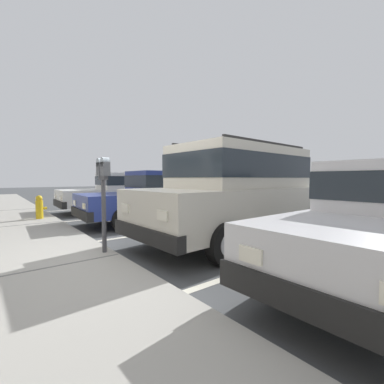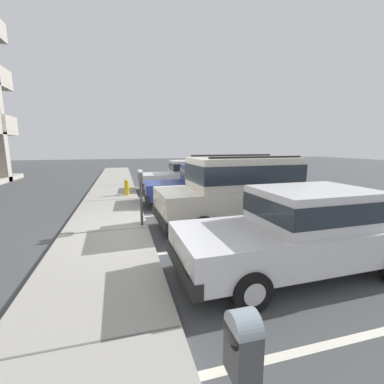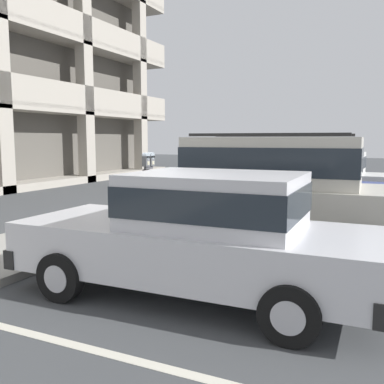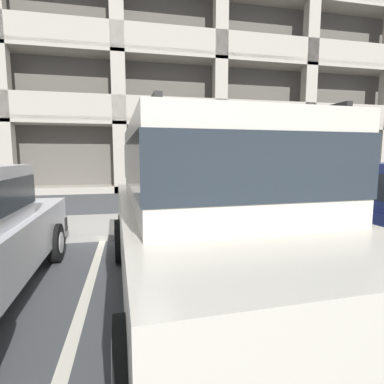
{
  "view_description": "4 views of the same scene",
  "coord_description": "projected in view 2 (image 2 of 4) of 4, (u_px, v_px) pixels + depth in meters",
  "views": [
    {
      "loc": [
        -3.88,
        1.79,
        1.33
      ],
      "look_at": [
        -0.29,
        -1.04,
        1.08
      ],
      "focal_mm": 24.0,
      "sensor_mm": 36.0,
      "label": 1
    },
    {
      "loc": [
        -6.73,
        0.82,
        2.3
      ],
      "look_at": [
        0.29,
        -1.1,
        0.98
      ],
      "focal_mm": 24.0,
      "sensor_mm": 36.0,
      "label": 2
    },
    {
      "loc": [
        -7.62,
        -4.37,
        1.94
      ],
      "look_at": [
        -0.11,
        -0.85,
        0.91
      ],
      "focal_mm": 40.0,
      "sensor_mm": 36.0,
      "label": 3
    },
    {
      "loc": [
        -1.01,
        -5.67,
        1.64
      ],
      "look_at": [
        -0.04,
        -1.09,
        1.08
      ],
      "focal_mm": 28.0,
      "sensor_mm": 36.0,
      "label": 4
    }
  ],
  "objects": [
    {
      "name": "red_sedan",
      "position": [
        302.0,
        228.0,
        4.67
      ],
      "size": [
        1.91,
        4.51,
        1.54
      ],
      "rotation": [
        0.0,
        0.0,
        0.02
      ],
      "color": "silver",
      "rests_on": "ground_plane"
    },
    {
      "name": "fire_hydrant",
      "position": [
        127.0,
        187.0,
        11.45
      ],
      "size": [
        0.3,
        0.3,
        0.7
      ],
      "color": "gold",
      "rests_on": "sidewalk"
    },
    {
      "name": "parking_stall_lines",
      "position": [
        191.0,
        213.0,
        8.84
      ],
      "size": [
        12.43,
        4.8,
        0.01
      ],
      "color": "silver",
      "rests_on": "ground_plane"
    },
    {
      "name": "sidewalk",
      "position": [
        106.0,
        233.0,
        6.67
      ],
      "size": [
        40.0,
        2.2,
        0.12
      ],
      "color": "#9E9B93",
      "rests_on": "ground_plane"
    },
    {
      "name": "parking_meter_near",
      "position": [
        141.0,
        184.0,
        6.94
      ],
      "size": [
        0.35,
        0.12,
        1.54
      ],
      "color": "#47474C",
      "rests_on": "sidewalk"
    },
    {
      "name": "ground_plane",
      "position": [
        156.0,
        233.0,
        7.02
      ],
      "size": [
        80.0,
        80.0,
        0.1
      ],
      "color": "#444749"
    },
    {
      "name": "blue_coupe",
      "position": [
        187.0,
        174.0,
        13.33
      ],
      "size": [
        1.94,
        4.53,
        1.54
      ],
      "rotation": [
        0.0,
        0.0,
        -0.03
      ],
      "color": "silver",
      "rests_on": "ground_plane"
    },
    {
      "name": "dark_hatchback",
      "position": [
        203.0,
        183.0,
        10.27
      ],
      "size": [
        1.97,
        4.55,
        1.54
      ],
      "rotation": [
        0.0,
        0.0,
        -0.04
      ],
      "color": "navy",
      "rests_on": "ground_plane"
    },
    {
      "name": "silver_suv",
      "position": [
        242.0,
        189.0,
        7.28
      ],
      "size": [
        2.15,
        4.85,
        2.03
      ],
      "rotation": [
        0.0,
        0.0,
        0.04
      ],
      "color": "beige",
      "rests_on": "ground_plane"
    }
  ]
}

